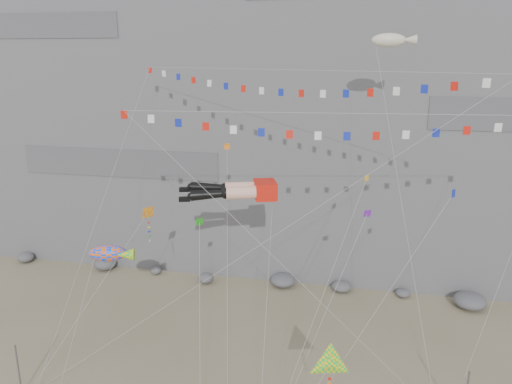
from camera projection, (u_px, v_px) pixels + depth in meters
cliff at (305, 39)px, 59.24m from camera, size 80.00×28.00×50.00m
talus_boulders at (283, 280)px, 51.52m from camera, size 60.00×3.00×1.20m
anchor_pole_left at (19, 370)px, 34.54m from camera, size 0.12×0.12×3.95m
legs_kite at (239, 191)px, 37.89m from camera, size 8.75×15.14×19.11m
flag_banner_upper at (291, 70)px, 36.89m from camera, size 30.42×17.69×29.55m
flag_banner_lower at (333, 114)px, 32.00m from camera, size 27.78×5.04×21.90m
harlequin_kite at (148, 213)px, 38.64m from camera, size 7.11×9.47×15.30m
fish_windsock at (108, 253)px, 37.67m from camera, size 4.07×7.32×10.60m
delta_kite at (330, 364)px, 28.32m from camera, size 4.69×3.11×7.99m
blimp_windsock at (389, 41)px, 37.68m from camera, size 6.18×13.55×27.58m
small_kite_a at (227, 152)px, 39.87m from camera, size 3.98×13.92×21.03m
small_kite_b at (366, 217)px, 34.55m from camera, size 5.81×9.58×16.13m
small_kite_c at (199, 224)px, 36.17m from camera, size 3.89×11.36×15.88m
small_kite_d at (365, 184)px, 37.02m from camera, size 5.92×14.12×20.28m
small_kite_e at (450, 199)px, 30.48m from camera, size 9.82×7.02×18.62m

